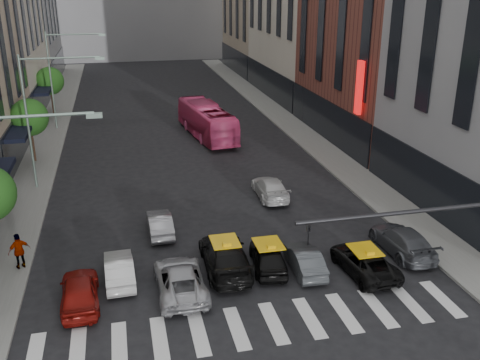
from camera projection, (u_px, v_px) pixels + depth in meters
ground at (270, 347)px, 21.11m from camera, size 160.00×160.00×0.00m
sidewalk_left at (45, 147)px, 45.98m from camera, size 3.00×96.00×0.15m
sidewalk_right at (299, 131)px, 50.85m from camera, size 3.00×96.00×0.15m
tree_mid at (29, 117)px, 41.01m from camera, size 2.88×2.88×4.95m
tree_far at (50, 81)px, 55.59m from camera, size 2.88×2.88×4.95m
streetlamp_mid at (41, 104)px, 35.12m from camera, size 5.38×0.25×9.00m
streetlamp_far at (60, 67)px, 49.70m from camera, size 5.38×0.25×9.00m
traffic_signal at (474, 237)px, 20.25m from camera, size 10.10×0.20×6.00m
liberty_sign at (359, 88)px, 39.88m from camera, size 0.30×0.70×4.00m
car_red at (80, 291)px, 23.63m from camera, size 1.81×4.17×1.40m
car_white_front at (119, 269)px, 25.54m from camera, size 1.48×3.88×1.26m
car_silver at (180, 279)px, 24.62m from camera, size 2.24×4.79×1.33m
taxi_left at (225, 256)px, 26.50m from camera, size 2.27×5.34×1.53m
taxi_center at (268, 256)px, 26.64m from camera, size 2.07×4.11×1.34m
car_grey_mid at (304, 259)px, 26.44m from camera, size 1.45×3.78×1.23m
taxi_right at (364, 261)px, 26.27m from camera, size 2.37×4.57×1.23m
car_grey_curb at (402, 240)px, 28.21m from camera, size 2.00×4.80×1.39m
car_row2_left at (160, 223)px, 30.31m from camera, size 1.37×3.78×1.24m
car_row2_right at (270, 188)px, 35.42m from camera, size 1.98×4.57×1.31m
bus at (207, 121)px, 48.64m from camera, size 3.98×11.07×3.02m
pedestrian_far at (19, 251)px, 26.30m from camera, size 1.18×0.90×1.86m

